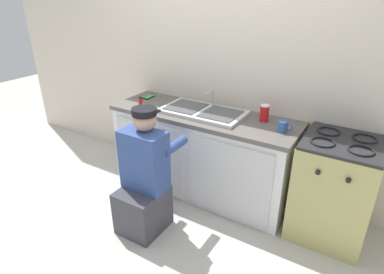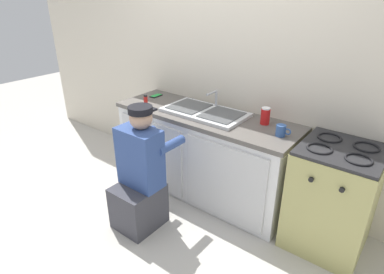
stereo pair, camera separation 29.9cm
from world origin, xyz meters
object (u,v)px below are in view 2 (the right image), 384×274
(sink_double_basin, at_px, (205,112))
(stove_range, at_px, (332,198))
(spice_bottle_red, at_px, (146,100))
(cell_phone, at_px, (156,96))
(coffee_mug, at_px, (281,131))
(plumber_person, at_px, (140,179))
(soda_cup_red, at_px, (265,116))

(sink_double_basin, distance_m, stove_range, 1.33)
(sink_double_basin, relative_size, spice_bottle_red, 7.62)
(stove_range, bearing_deg, sink_double_basin, 179.90)
(stove_range, xyz_separation_m, cell_phone, (-2.00, 0.11, 0.43))
(sink_double_basin, bearing_deg, coffee_mug, -2.65)
(spice_bottle_red, distance_m, coffee_mug, 1.42)
(plumber_person, xyz_separation_m, coffee_mug, (0.92, 0.72, 0.45))
(sink_double_basin, xyz_separation_m, stove_range, (1.25, -0.00, -0.44))
(sink_double_basin, distance_m, coffee_mug, 0.78)
(sink_double_basin, height_order, cell_phone, sink_double_basin)
(plumber_person, distance_m, spice_bottle_red, 0.91)
(plumber_person, bearing_deg, cell_phone, 125.04)
(cell_phone, height_order, soda_cup_red, soda_cup_red)
(stove_range, height_order, plumber_person, plumber_person)
(cell_phone, bearing_deg, sink_double_basin, -8.06)
(spice_bottle_red, distance_m, soda_cup_red, 1.23)
(soda_cup_red, bearing_deg, spice_bottle_red, -167.15)
(plumber_person, height_order, cell_phone, plumber_person)
(sink_double_basin, relative_size, plumber_person, 0.72)
(plumber_person, relative_size, soda_cup_red, 7.26)
(stove_range, distance_m, coffee_mug, 0.66)
(soda_cup_red, bearing_deg, stove_range, -9.74)
(spice_bottle_red, bearing_deg, cell_phone, 112.04)
(cell_phone, xyz_separation_m, coffee_mug, (1.53, -0.14, 0.04))
(spice_bottle_red, xyz_separation_m, soda_cup_red, (1.20, 0.27, 0.02))
(plumber_person, relative_size, spice_bottle_red, 10.52)
(plumber_person, height_order, spice_bottle_red, plumber_person)
(stove_range, height_order, cell_phone, stove_range)
(stove_range, distance_m, soda_cup_red, 0.86)
(sink_double_basin, xyz_separation_m, spice_bottle_red, (-0.64, -0.16, 0.03))
(soda_cup_red, bearing_deg, cell_phone, -179.53)
(plumber_person, distance_m, soda_cup_red, 1.22)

